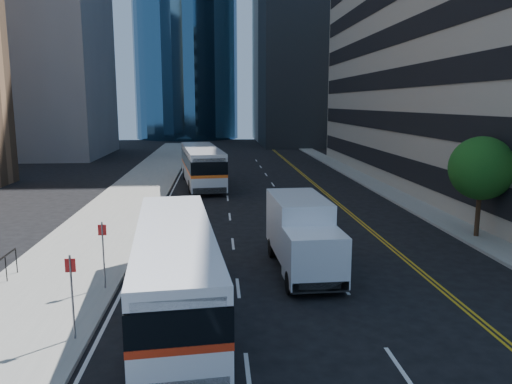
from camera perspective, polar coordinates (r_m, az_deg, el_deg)
ground at (r=17.79m, az=9.85°, el=-12.74°), size 160.00×160.00×0.00m
sidewalk_west at (r=41.89m, az=-13.03°, el=0.54°), size 5.00×90.00×0.15m
sidewalk_east at (r=43.47m, az=13.29°, el=0.87°), size 2.00×90.00×0.15m
midrise_west at (r=72.68m, az=-24.75°, el=17.66°), size 18.00×18.00×35.00m
street_tree at (r=27.46m, az=24.36°, el=2.48°), size 3.20×3.20×5.10m
bus_front at (r=16.84m, az=-9.21°, el=-8.34°), size 3.53×11.35×2.88m
bus_rear at (r=42.33m, az=-6.23°, el=3.12°), size 4.17×12.62×3.19m
box_truck at (r=20.58m, az=5.31°, el=-4.81°), size 2.38×6.31×2.98m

